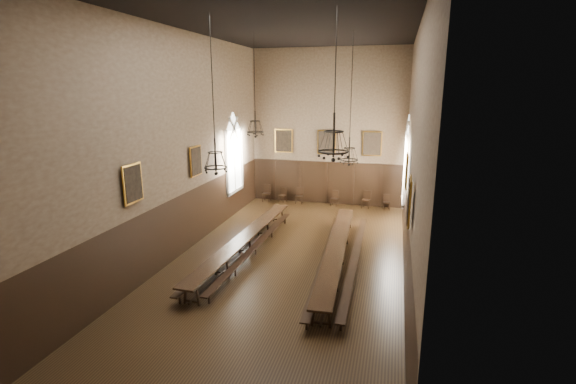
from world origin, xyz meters
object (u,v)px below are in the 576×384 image
at_px(bench_right_outer, 355,260).
at_px(chair_1, 283,198).
at_px(chandelier_front_left, 215,157).
at_px(chandelier_back_right, 349,151).
at_px(chair_4, 334,201).
at_px(chandelier_back_left, 255,125).
at_px(table_right, 336,255).
at_px(chair_2, 299,199).
at_px(bench_left_outer, 230,250).
at_px(chandelier_front_right, 334,143).
at_px(chair_0, 267,196).
at_px(table_left, 245,245).
at_px(chair_6, 366,203).
at_px(bench_left_inner, 256,248).
at_px(chair_7, 386,205).
at_px(bench_right_inner, 326,259).

distance_m(bench_right_outer, chair_1, 10.00).
bearing_deg(chandelier_front_left, chandelier_back_right, 51.93).
bearing_deg(chandelier_back_right, chair_4, 103.25).
bearing_deg(chandelier_back_left, table_right, -29.69).
distance_m(chair_1, chair_2, 1.05).
relative_size(bench_left_outer, chair_1, 10.36).
xyz_separation_m(chair_2, chandelier_front_right, (3.63, -11.10, 4.84)).
bearing_deg(chair_0, bench_right_outer, -55.52).
distance_m(chair_0, chandelier_back_right, 9.13).
height_order(table_right, chandelier_front_right, chandelier_front_right).
distance_m(table_right, chandelier_back_right, 4.44).
xyz_separation_m(table_left, chair_6, (4.38, 8.24, -0.08)).
relative_size(chair_0, chair_1, 1.17).
distance_m(bench_left_inner, chair_7, 9.66).
height_order(chair_4, chair_7, chair_4).
distance_m(table_left, chandelier_front_left, 5.00).
relative_size(bench_right_outer, chandelier_front_right, 2.28).
distance_m(chair_4, chair_6, 1.84).
distance_m(table_left, chair_7, 9.91).
xyz_separation_m(chandelier_back_right, chandelier_front_right, (0.06, -5.00, 0.94)).
distance_m(table_right, chandelier_front_right, 5.45).
relative_size(bench_right_outer, chair_2, 10.30).
distance_m(chair_6, chandelier_back_left, 9.03).
height_order(chair_4, chair_6, chair_6).
xyz_separation_m(chandelier_front_left, chandelier_front_right, (3.93, -0.06, 0.59)).
distance_m(bench_right_outer, chair_2, 9.46).
xyz_separation_m(table_right, bench_right_inner, (-0.38, -0.27, -0.11)).
xyz_separation_m(chair_2, chandelier_back_left, (-0.61, -6.08, 4.89)).
distance_m(table_left, chair_4, 8.59).
xyz_separation_m(chair_6, chair_7, (1.15, -0.01, -0.04)).
xyz_separation_m(table_left, bench_left_inner, (0.46, -0.01, -0.12)).
bearing_deg(chandelier_back_right, chair_6, 86.08).
relative_size(chandelier_back_right, chandelier_front_right, 1.24).
xyz_separation_m(bench_right_outer, chandelier_back_right, (-0.63, 2.38, 3.91)).
bearing_deg(bench_right_outer, chandelier_back_left, 153.40).
bearing_deg(chair_2, bench_left_outer, -97.39).
bearing_deg(chair_2, chair_4, -2.79).
height_order(chair_0, chair_7, chair_0).
distance_m(bench_right_inner, chair_2, 9.19).
xyz_separation_m(bench_left_outer, chair_2, (0.92, 8.64, 0.03)).
bearing_deg(bench_left_outer, bench_right_outer, 1.72).
bearing_deg(chandelier_back_left, chair_4, 65.46).
relative_size(chair_1, chandelier_back_right, 0.16).
relative_size(chandelier_back_left, chandelier_front_left, 0.86).
bearing_deg(bench_left_outer, chair_7, 54.85).
height_order(chandelier_back_right, chandelier_front_left, same).
xyz_separation_m(chair_0, chair_4, (4.18, -0.02, -0.03)).
height_order(bench_right_inner, chair_6, chair_6).
relative_size(bench_left_outer, chair_7, 10.43).
bearing_deg(chandelier_front_left, bench_right_outer, 29.63).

